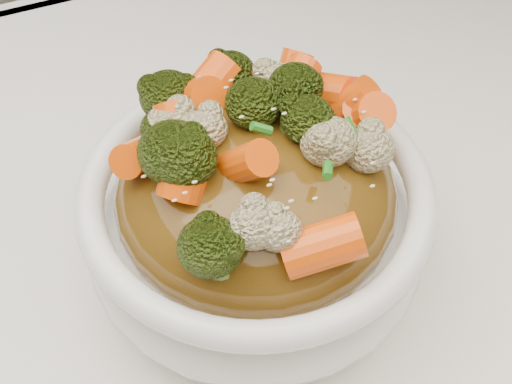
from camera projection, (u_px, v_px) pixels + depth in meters
name	position (u px, v px, depth m)	size (l,w,h in m)	color
tablecloth	(223.00, 364.00, 0.44)	(1.20, 0.80, 0.04)	white
bowl	(256.00, 225.00, 0.43)	(0.20, 0.20, 0.08)	white
sauce_base	(256.00, 195.00, 0.41)	(0.16, 0.16, 0.09)	#593A0F
carrots	(256.00, 120.00, 0.37)	(0.16, 0.16, 0.05)	#FF5608
broccoli	(256.00, 122.00, 0.37)	(0.16, 0.16, 0.04)	black
cauliflower	(256.00, 124.00, 0.37)	(0.16, 0.16, 0.03)	beige
scallions	(256.00, 119.00, 0.37)	(0.12, 0.12, 0.02)	#1F721A
sesame_seeds	(256.00, 119.00, 0.37)	(0.15, 0.15, 0.01)	beige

